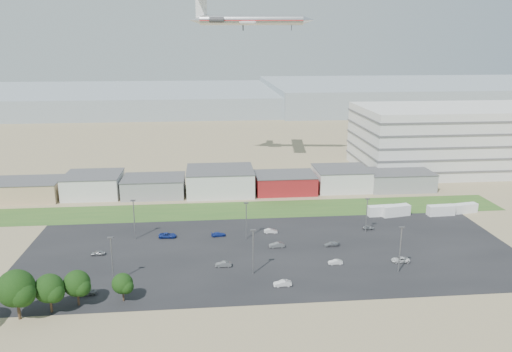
{
  "coord_description": "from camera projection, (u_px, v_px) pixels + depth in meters",
  "views": [
    {
      "loc": [
        -9.47,
        -91.47,
        49.48
      ],
      "look_at": [
        1.45,
        22.0,
        18.75
      ],
      "focal_mm": 35.0,
      "sensor_mm": 36.0,
      "label": 1
    }
  ],
  "objects": [
    {
      "name": "lightpole_front_m",
      "position": [
        253.0,
        252.0,
        108.65
      ],
      "size": [
        1.22,
        0.51,
        10.37
      ],
      "primitive_type": null,
      "color": "slate",
      "rests_on": "ground"
    },
    {
      "name": "hills_backdrop",
      "position": [
        269.0,
        99.0,
        406.93
      ],
      "size": [
        700.0,
        200.0,
        9.0
      ],
      "primitive_type": null,
      "color": "gray",
      "rests_on": "ground"
    },
    {
      "name": "parked_car_8",
      "position": [
        369.0,
        228.0,
        135.79
      ],
      "size": [
        3.34,
        1.67,
        1.09
      ],
      "primitive_type": "imported",
      "rotation": [
        0.0,
        0.0,
        1.45
      ],
      "color": "#A5A5AA",
      "rests_on": "ground"
    },
    {
      "name": "lightpole_back_l",
      "position": [
        134.0,
        220.0,
        128.19
      ],
      "size": [
        1.24,
        0.52,
        10.56
      ],
      "primitive_type": null,
      "color": "slate",
      "rests_on": "ground"
    },
    {
      "name": "lightpole_front_l",
      "position": [
        112.0,
        260.0,
        104.6
      ],
      "size": [
        1.22,
        0.51,
        10.34
      ],
      "primitive_type": null,
      "color": "slate",
      "rests_on": "ground"
    },
    {
      "name": "parked_car_11",
      "position": [
        271.0,
        231.0,
        133.21
      ],
      "size": [
        3.69,
        1.58,
        1.18
      ],
      "primitive_type": "imported",
      "rotation": [
        0.0,
        0.0,
        1.48
      ],
      "color": "silver",
      "rests_on": "ground"
    },
    {
      "name": "box_trailer_c",
      "position": [
        441.0,
        210.0,
        146.87
      ],
      "size": [
        8.11,
        2.92,
        2.99
      ],
      "primitive_type": null,
      "rotation": [
        0.0,
        0.0,
        0.05
      ],
      "color": "silver",
      "rests_on": "ground"
    },
    {
      "name": "parked_car_6",
      "position": [
        219.0,
        234.0,
        131.07
      ],
      "size": [
        3.96,
        2.04,
        1.1
      ],
      "primitive_type": "imported",
      "rotation": [
        0.0,
        0.0,
        1.71
      ],
      "color": "navy",
      "rests_on": "ground"
    },
    {
      "name": "tree_left",
      "position": [
        16.0,
        292.0,
        90.62
      ],
      "size": [
        7.31,
        7.31,
        10.96
      ],
      "primitive_type": null,
      "color": "black",
      "rests_on": "ground"
    },
    {
      "name": "box_trailer_b",
      "position": [
        396.0,
        210.0,
        146.33
      ],
      "size": [
        8.87,
        4.26,
        3.19
      ],
      "primitive_type": null,
      "rotation": [
        0.0,
        0.0,
        0.2
      ],
      "color": "silver",
      "rests_on": "ground"
    },
    {
      "name": "building_row",
      "position": [
        187.0,
        182.0,
        167.29
      ],
      "size": [
        170.0,
        20.0,
        8.0
      ],
      "primitive_type": null,
      "color": "silver",
      "rests_on": "ground"
    },
    {
      "name": "lightpole_back_r",
      "position": [
        367.0,
        216.0,
        132.7
      ],
      "size": [
        1.12,
        0.47,
        9.51
      ],
      "primitive_type": null,
      "color": "slate",
      "rests_on": "ground"
    },
    {
      "name": "tree_right",
      "position": [
        77.0,
        286.0,
        95.86
      ],
      "size": [
        5.45,
        5.45,
        8.17
      ],
      "primitive_type": null,
      "color": "black",
      "rests_on": "ground"
    },
    {
      "name": "parking_garage",
      "position": [
        460.0,
        138.0,
        198.04
      ],
      "size": [
        80.0,
        40.0,
        25.0
      ],
      "primitive_type": "cube",
      "color": "silver",
      "rests_on": "ground"
    },
    {
      "name": "parked_car_5",
      "position": [
        98.0,
        253.0,
        119.39
      ],
      "size": [
        3.34,
        1.49,
        1.11
      ],
      "primitive_type": "imported",
      "rotation": [
        0.0,
        0.0,
        -1.52
      ],
      "color": "#A5A5AA",
      "rests_on": "ground"
    },
    {
      "name": "parked_car_4",
      "position": [
        223.0,
        264.0,
        113.35
      ],
      "size": [
        3.75,
        1.51,
        1.21
      ],
      "primitive_type": "imported",
      "rotation": [
        0.0,
        0.0,
        -1.63
      ],
      "color": "#595B5E",
      "rests_on": "ground"
    },
    {
      "name": "parked_car_0",
      "position": [
        400.0,
        260.0,
        115.67
      ],
      "size": [
        4.31,
        2.23,
        1.16
      ],
      "primitive_type": "imported",
      "rotation": [
        0.0,
        0.0,
        -1.64
      ],
      "color": "silver",
      "rests_on": "ground"
    },
    {
      "name": "parked_car_9",
      "position": [
        168.0,
        235.0,
        130.12
      ],
      "size": [
        4.7,
        2.33,
        1.28
      ],
      "primitive_type": "imported",
      "rotation": [
        0.0,
        0.0,
        1.53
      ],
      "color": "navy",
      "rests_on": "ground"
    },
    {
      "name": "parked_car_12",
      "position": [
        331.0,
        244.0,
        124.76
      ],
      "size": [
        3.97,
        1.8,
        1.13
      ],
      "primitive_type": "imported",
      "rotation": [
        0.0,
        0.0,
        -1.51
      ],
      "color": "#A5A5AA",
      "rests_on": "ground"
    },
    {
      "name": "airliner",
      "position": [
        252.0,
        20.0,
        191.33
      ],
      "size": [
        52.03,
        38.62,
        14.29
      ],
      "primitive_type": null,
      "rotation": [
        0.0,
        0.0,
        -0.12
      ],
      "color": "silver"
    },
    {
      "name": "lightpole_front_r",
      "position": [
        400.0,
        250.0,
        109.35
      ],
      "size": [
        1.26,
        0.53,
        10.73
      ],
      "primitive_type": null,
      "color": "slate",
      "rests_on": "ground"
    },
    {
      "name": "parked_car_1",
      "position": [
        335.0,
        262.0,
        114.55
      ],
      "size": [
        3.33,
        1.2,
        1.09
      ],
      "primitive_type": "imported",
      "rotation": [
        0.0,
        0.0,
        -1.59
      ],
      "color": "silver",
      "rests_on": "ground"
    },
    {
      "name": "ground",
      "position": [
        259.0,
        293.0,
        101.66
      ],
      "size": [
        700.0,
        700.0,
        0.0
      ],
      "primitive_type": "plane",
      "color": "#978560",
      "rests_on": "ground"
    },
    {
      "name": "box_trailer_a",
      "position": [
        381.0,
        211.0,
        146.53
      ],
      "size": [
        8.08,
        3.04,
        2.97
      ],
      "primitive_type": null,
      "rotation": [
        0.0,
        0.0,
        0.07
      ],
      "color": "silver",
      "rests_on": "ground"
    },
    {
      "name": "lightpole_back_m",
      "position": [
        246.0,
        221.0,
        128.23
      ],
      "size": [
        1.16,
        0.48,
        9.88
      ],
      "primitive_type": null,
      "color": "slate",
      "rests_on": "ground"
    },
    {
      "name": "parked_car_13",
      "position": [
        283.0,
        283.0,
        104.3
      ],
      "size": [
        3.86,
        1.49,
        1.26
      ],
      "primitive_type": "imported",
      "rotation": [
        0.0,
        0.0,
        -1.53
      ],
      "color": "silver",
      "rests_on": "ground"
    },
    {
      "name": "parked_car_10",
      "position": [
        86.0,
        292.0,
        100.77
      ],
      "size": [
        4.45,
        1.98,
        1.27
      ],
      "primitive_type": "imported",
      "rotation": [
        0.0,
        0.0,
        1.62
      ],
      "color": "#595B5E",
      "rests_on": "ground"
    },
    {
      "name": "box_trailer_d",
      "position": [
        465.0,
        208.0,
        149.09
      ],
      "size": [
        7.65,
        3.55,
        2.76
      ],
      "primitive_type": null,
      "rotation": [
        0.0,
        0.0,
        0.18
      ],
      "color": "silver",
      "rests_on": "ground"
    },
    {
      "name": "tree_near",
      "position": [
        123.0,
        286.0,
        97.65
      ],
      "size": [
        4.4,
        4.4,
        6.6
      ],
      "primitive_type": null,
      "color": "black",
      "rests_on": "ground"
    },
    {
      "name": "parked_car_7",
      "position": [
        277.0,
        245.0,
        123.96
      ],
      "size": [
        3.89,
        1.42,
        1.27
      ],
      "primitive_type": "imported",
      "rotation": [
        0.0,
        0.0,
        -1.55
      ],
      "color": "#595B5E",
      "rests_on": "ground"
    },
    {
      "name": "grass_strip",
      "position": [
        242.0,
        210.0,
        151.64
      ],
      "size": [
        160.0,
        16.0,
        0.02
      ],
      "primitive_type": "cube",
      "color": "#2F5921",
      "rests_on": "ground"
    },
    {
      "name": "tree_mid",
      "position": [
        49.0,
        291.0,
        93.22
      ],
      "size": [
        5.83,
        5.83,
        8.75
      ],
      "primitive_type": null,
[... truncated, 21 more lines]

